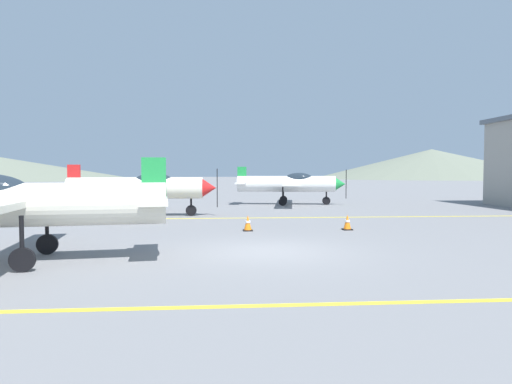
# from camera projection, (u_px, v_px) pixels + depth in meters

# --- Properties ---
(ground_plane) EXTENTS (400.00, 400.00, 0.00)m
(ground_plane) POSITION_uv_depth(u_px,v_px,m) (268.00, 251.00, 12.20)
(ground_plane) COLOR slate
(apron_line_near) EXTENTS (80.00, 0.16, 0.01)m
(apron_line_near) POSITION_uv_depth(u_px,v_px,m) (299.00, 305.00, 7.24)
(apron_line_near) COLOR yellow
(apron_line_near) RESTS_ON ground_plane
(apron_line_far) EXTENTS (80.00, 0.16, 0.01)m
(apron_line_far) POSITION_uv_depth(u_px,v_px,m) (249.00, 218.00, 21.02)
(apron_line_far) COLOR yellow
(apron_line_far) RESTS_ON ground_plane
(airplane_near) EXTENTS (7.51, 8.62, 2.58)m
(airplane_near) POSITION_uv_depth(u_px,v_px,m) (13.00, 203.00, 10.52)
(airplane_near) COLOR silver
(airplane_near) RESTS_ON ground_plane
(airplane_mid) EXTENTS (7.42, 8.56, 2.58)m
(airplane_mid) POSITION_uv_depth(u_px,v_px,m) (142.00, 187.00, 21.85)
(airplane_mid) COLOR silver
(airplane_mid) RESTS_ON ground_plane
(airplane_far) EXTENTS (7.52, 8.61, 2.58)m
(airplane_far) POSITION_uv_depth(u_px,v_px,m) (290.00, 183.00, 29.73)
(airplane_far) COLOR white
(airplane_far) RESTS_ON ground_plane
(traffic_cone_front) EXTENTS (0.36, 0.36, 0.59)m
(traffic_cone_front) POSITION_uv_depth(u_px,v_px,m) (347.00, 222.00, 16.69)
(traffic_cone_front) COLOR black
(traffic_cone_front) RESTS_ON ground_plane
(traffic_cone_side) EXTENTS (0.36, 0.36, 0.59)m
(traffic_cone_side) POSITION_uv_depth(u_px,v_px,m) (248.00, 223.00, 16.42)
(traffic_cone_side) COLOR black
(traffic_cone_side) RESTS_ON ground_plane
(hill_centerleft) EXTENTS (81.91, 81.91, 10.25)m
(hill_centerleft) POSITION_uv_depth(u_px,v_px,m) (431.00, 164.00, 153.17)
(hill_centerleft) COLOR slate
(hill_centerleft) RESTS_ON ground_plane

